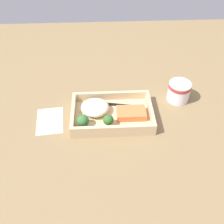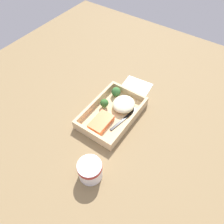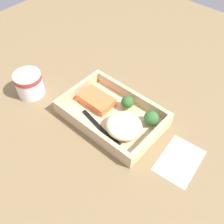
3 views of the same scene
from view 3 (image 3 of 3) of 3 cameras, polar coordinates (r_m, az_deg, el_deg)
The scene contains 10 objects.
ground_plane at distance 77.46cm, azimuth -0.00°, elevation -1.81°, with size 160.00×160.00×2.00cm, color olive.
takeout_tray at distance 76.24cm, azimuth -0.00°, elevation -1.05°, with size 28.91×19.01×1.20cm, color #CFB082.
tray_rim at distance 74.52cm, azimuth -0.00°, elevation 0.09°, with size 28.91×19.01×3.36cm.
salmon_fillet at distance 78.42cm, azimuth -3.42°, elevation 2.64°, with size 10.36×6.48×2.47cm, color orange.
mashed_potatoes at distance 70.72cm, azimuth 2.61°, elevation -3.01°, with size 10.22×9.58×4.23cm, color beige.
broccoli_floret_1 at distance 75.91cm, azimuth 3.37°, elevation 2.11°, with size 3.68×3.68×4.49cm.
broccoli_floret_2 at distance 72.74cm, azimuth 8.55°, elevation -1.38°, with size 4.18×4.18×4.56cm.
fork at distance 72.19cm, azimuth -2.16°, elevation -3.95°, with size 15.83×4.52×0.44cm.
paper_cup at distance 84.92cm, azimuth -17.63°, elevation 6.04°, with size 8.58×8.58×7.63cm.
receipt_slip at distance 70.39cm, azimuth 14.46°, elevation -10.19°, with size 9.23×13.19×0.24cm, color white.
Camera 3 is at (32.69, -37.12, 58.62)cm, focal length 42.00 mm.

